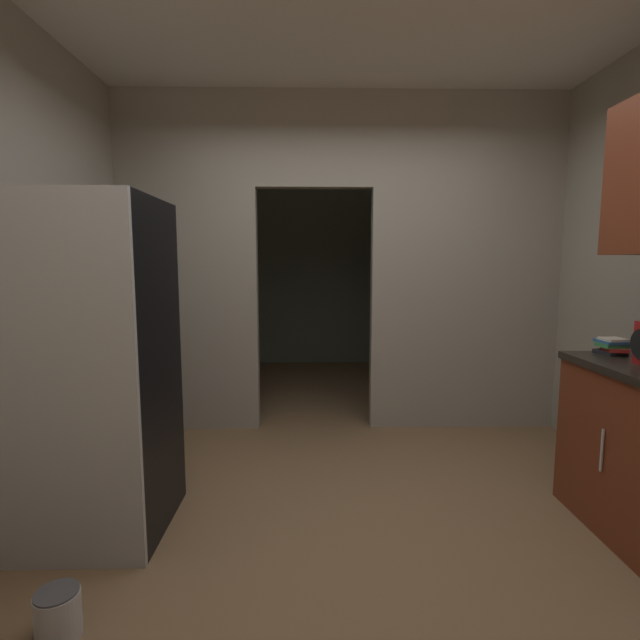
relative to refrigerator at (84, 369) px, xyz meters
name	(u,v)px	position (x,y,z in m)	size (l,w,h in m)	color
ground	(361,537)	(1.42, -0.13, -0.86)	(20.00, 20.00, 0.00)	brown
kitchen_overhead_slab	(356,7)	(1.42, 0.38, 1.94)	(4.05, 7.37, 0.06)	silver
kitchen_partition	(347,254)	(1.47, 1.56, 0.61)	(3.65, 0.12, 2.77)	#9E998C
adjoining_room_shell	(331,265)	(1.42, 3.43, 0.52)	(3.65, 2.72, 2.77)	gray
refrigerator	(84,369)	(0.00, 0.00, 0.00)	(0.80, 0.74, 1.73)	black
book_stack	(612,346)	(2.86, 0.18, 0.08)	(0.15, 0.17, 0.09)	black
paint_can	(58,614)	(0.21, -0.75, -0.77)	(0.16, 0.16, 0.19)	silver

